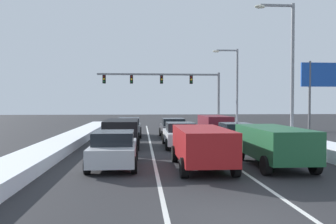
{
  "coord_description": "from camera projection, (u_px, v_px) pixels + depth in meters",
  "views": [
    {
      "loc": [
        -2.28,
        -7.6,
        2.71
      ],
      "look_at": [
        -0.13,
        20.19,
        1.97
      ],
      "focal_mm": 36.77,
      "sensor_mm": 36.0,
      "label": 1
    }
  ],
  "objects": [
    {
      "name": "ground_plane",
      "position": [
        180.0,
        149.0,
        20.38
      ],
      "size": [
        120.0,
        120.0,
        0.0
      ],
      "primitive_type": "plane",
      "color": "#28282B"
    },
    {
      "name": "lane_stripe_between_right_lane_and_center_lane",
      "position": [
        199.0,
        142.0,
        23.66
      ],
      "size": [
        0.14,
        34.65,
        0.01
      ],
      "primitive_type": "cube",
      "color": "silver",
      "rests_on": "ground"
    },
    {
      "name": "lane_stripe_between_center_lane_and_left_lane",
      "position": [
        150.0,
        143.0,
        23.39
      ],
      "size": [
        0.14,
        34.65,
        0.01
      ],
      "primitive_type": "cube",
      "color": "silver",
      "rests_on": "ground"
    },
    {
      "name": "snow_bank_right_shoulder",
      "position": [
        274.0,
        137.0,
        24.06
      ],
      "size": [
        1.72,
        34.65,
        0.65
      ],
      "primitive_type": "cube",
      "color": "white",
      "rests_on": "ground"
    },
    {
      "name": "snow_bank_left_shoulder",
      "position": [
        71.0,
        139.0,
        22.98
      ],
      "size": [
        1.88,
        34.65,
        0.53
      ],
      "primitive_type": "cube",
      "color": "white",
      "rests_on": "ground"
    },
    {
      "name": "suv_green_right_lane_nearest",
      "position": [
        274.0,
        143.0,
        14.58
      ],
      "size": [
        2.16,
        4.9,
        1.67
      ],
      "color": "#1E5633",
      "rests_on": "ground"
    },
    {
      "name": "sedan_navy_right_lane_second",
      "position": [
        235.0,
        135.0,
        20.59
      ],
      "size": [
        2.0,
        4.5,
        1.51
      ],
      "color": "navy",
      "rests_on": "ground"
    },
    {
      "name": "suv_maroon_right_lane_third",
      "position": [
        215.0,
        124.0,
        27.74
      ],
      "size": [
        2.16,
        4.9,
        1.67
      ],
      "color": "maroon",
      "rests_on": "ground"
    },
    {
      "name": "suv_red_center_lane_nearest",
      "position": [
        202.0,
        144.0,
        14.14
      ],
      "size": [
        2.16,
        4.9,
        1.67
      ],
      "color": "maroon",
      "rests_on": "ground"
    },
    {
      "name": "sedan_white_center_lane_second",
      "position": [
        180.0,
        135.0,
        21.15
      ],
      "size": [
        2.0,
        4.5,
        1.51
      ],
      "color": "silver",
      "rests_on": "ground"
    },
    {
      "name": "sedan_charcoal_center_lane_third",
      "position": [
        173.0,
        128.0,
        26.82
      ],
      "size": [
        2.0,
        4.5,
        1.51
      ],
      "color": "#38383D",
      "rests_on": "ground"
    },
    {
      "name": "sedan_silver_left_lane_nearest",
      "position": [
        114.0,
        149.0,
        14.6
      ],
      "size": [
        2.0,
        4.5,
        1.51
      ],
      "color": "#B7BABF",
      "rests_on": "ground"
    },
    {
      "name": "suv_black_left_lane_second",
      "position": [
        122.0,
        130.0,
        21.08
      ],
      "size": [
        2.16,
        4.9,
        1.67
      ],
      "color": "black",
      "rests_on": "ground"
    },
    {
      "name": "sedan_gray_left_lane_third",
      "position": [
        129.0,
        127.0,
        27.74
      ],
      "size": [
        2.0,
        4.5,
        1.51
      ],
      "color": "slate",
      "rests_on": "ground"
    },
    {
      "name": "traffic_light_gantry",
      "position": [
        173.0,
        84.0,
        39.18
      ],
      "size": [
        14.0,
        0.47,
        6.2
      ],
      "color": "slate",
      "rests_on": "ground"
    },
    {
      "name": "street_lamp_right_mid",
      "position": [
        288.0,
        61.0,
        22.37
      ],
      "size": [
        2.66,
        0.36,
        9.17
      ],
      "color": "gray",
      "rests_on": "ground"
    },
    {
      "name": "street_lamp_right_far",
      "position": [
        234.0,
        81.0,
        34.93
      ],
      "size": [
        2.66,
        0.36,
        8.18
      ],
      "color": "gray",
      "rests_on": "ground"
    },
    {
      "name": "roadside_sign_right",
      "position": [
        324.0,
        83.0,
        23.0
      ],
      "size": [
        3.2,
        0.16,
        5.5
      ],
      "color": "#59595B",
      "rests_on": "ground"
    }
  ]
}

